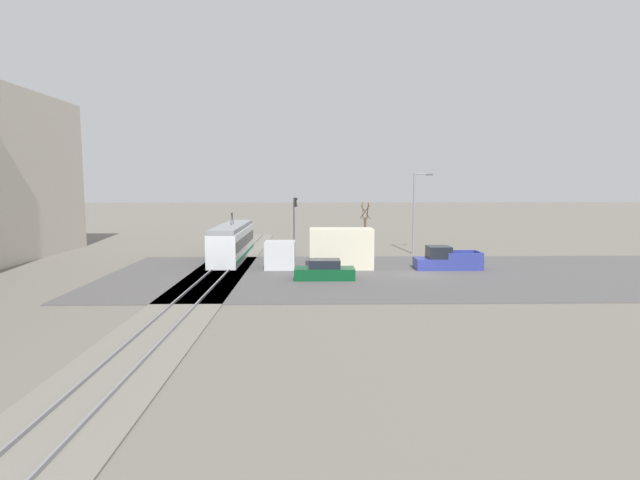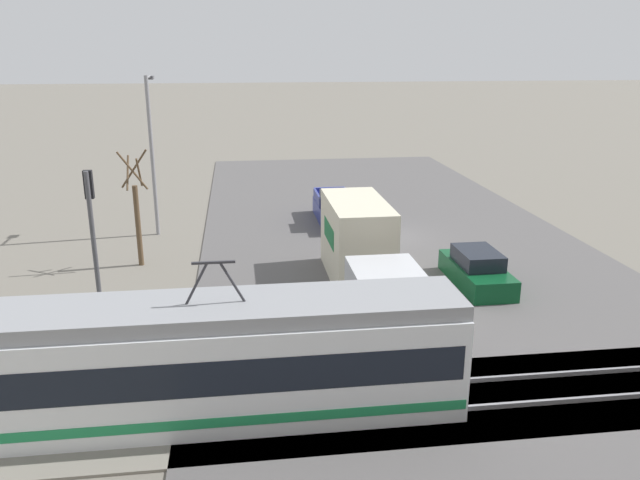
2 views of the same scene
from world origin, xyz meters
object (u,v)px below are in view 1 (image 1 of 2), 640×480
object	(u,v)px
light_rail_tram	(232,242)
street_lamp_near_crossing	(416,208)
pickup_truck	(446,260)
traffic_light_pole	(295,218)
street_tree	(365,230)
box_truck	(326,250)
sedan_car_0	(324,271)

from	to	relation	value
light_rail_tram	street_lamp_near_crossing	bearing A→B (deg)	-78.51
pickup_truck	traffic_light_pole	size ratio (longest dim) A/B	0.95
light_rail_tram	traffic_light_pole	world-z (taller)	traffic_light_pole
street_tree	street_lamp_near_crossing	distance (m)	5.73
box_truck	street_lamp_near_crossing	bearing A→B (deg)	-45.48
sedan_car_0	pickup_truck	bearing A→B (deg)	112.65
pickup_truck	street_tree	bearing A→B (deg)	29.76
traffic_light_pole	street_tree	xyz separation A→B (m)	(-0.29, -7.33, -1.29)
sedan_car_0	street_lamp_near_crossing	bearing A→B (deg)	145.38
box_truck	pickup_truck	distance (m)	10.18
pickup_truck	box_truck	bearing A→B (deg)	87.03
box_truck	street_lamp_near_crossing	world-z (taller)	street_lamp_near_crossing
sedan_car_0	traffic_light_pole	world-z (taller)	traffic_light_pole
light_rail_tram	traffic_light_pole	bearing A→B (deg)	-54.11
sedan_car_0	street_tree	distance (m)	15.30
light_rail_tram	traffic_light_pole	size ratio (longest dim) A/B	2.24
pickup_truck	sedan_car_0	world-z (taller)	pickup_truck
light_rail_tram	street_lamp_near_crossing	size ratio (longest dim) A/B	1.56
pickup_truck	street_lamp_near_crossing	distance (m)	10.71
light_rail_tram	pickup_truck	size ratio (longest dim) A/B	2.36
light_rail_tram	street_lamp_near_crossing	world-z (taller)	street_lamp_near_crossing
box_truck	sedan_car_0	distance (m)	4.98
box_truck	street_lamp_near_crossing	distance (m)	13.77
traffic_light_pole	box_truck	bearing A→B (deg)	-163.17
box_truck	street_tree	bearing A→B (deg)	-24.32
light_rail_tram	traffic_light_pole	distance (m)	7.50
street_tree	light_rail_tram	bearing A→B (deg)	106.65
street_tree	street_lamp_near_crossing	size ratio (longest dim) A/B	0.64
box_truck	traffic_light_pole	size ratio (longest dim) A/B	1.57
traffic_light_pole	street_tree	distance (m)	7.45
sedan_car_0	box_truck	bearing A→B (deg)	176.47
box_truck	traffic_light_pole	bearing A→B (deg)	16.83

